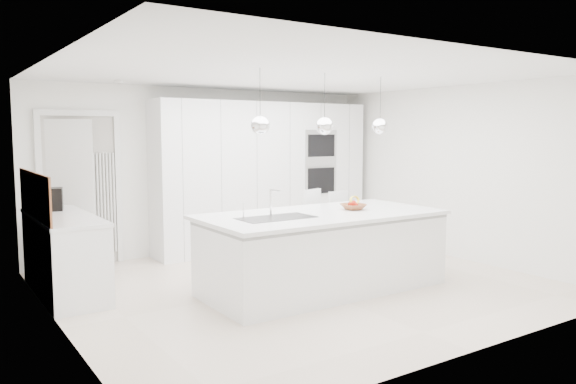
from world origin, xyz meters
TOP-DOWN VIEW (x-y plane):
  - floor at (0.00, 0.00)m, footprint 5.50×5.50m
  - wall_back at (0.00, 2.50)m, footprint 5.50×0.00m
  - wall_left at (-2.75, 0.00)m, footprint 0.00×5.00m
  - ceiling at (0.00, 0.00)m, footprint 5.50×5.50m
  - tall_cabinets at (0.80, 2.20)m, footprint 3.60×0.60m
  - oven_stack at (1.70, 1.89)m, footprint 0.62×0.04m
  - doorway_frame at (-1.95, 2.47)m, footprint 1.11×0.08m
  - hallway_door at (-2.20, 2.42)m, footprint 0.76×0.38m
  - radiator at (-1.63, 2.46)m, footprint 0.32×0.04m
  - left_base_cabinets at (-2.45, 1.20)m, footprint 0.60×1.80m
  - left_worktop at (-2.45, 1.20)m, footprint 0.62×1.82m
  - oak_backsplash at (-2.74, 1.20)m, footprint 0.02×1.80m
  - island_base at (0.10, -0.30)m, footprint 2.80×1.20m
  - island_worktop at (0.10, -0.25)m, footprint 2.84×1.40m
  - island_sink at (-0.55, -0.30)m, footprint 0.84×0.44m
  - island_tap at (-0.50, -0.10)m, footprint 0.02×0.02m
  - pendant_left at (-0.75, -0.30)m, footprint 0.20×0.20m
  - pendant_mid at (0.10, -0.30)m, footprint 0.20×0.20m
  - pendant_right at (0.95, -0.30)m, footprint 0.20×0.20m
  - fruit_bowl at (0.58, -0.26)m, footprint 0.31×0.31m
  - espresso_machine at (-2.43, 1.68)m, footprint 0.22×0.28m
  - bar_stool_left at (0.62, 0.52)m, footprint 0.47×0.56m
  - bar_stool_right at (1.15, 0.63)m, footprint 0.34×0.46m
  - apple_a at (0.57, -0.22)m, footprint 0.07×0.07m
  - apple_b at (0.55, -0.28)m, footprint 0.09×0.09m
  - apple_c at (0.56, -0.31)m, footprint 0.07×0.07m
  - banana_bunch at (0.60, -0.25)m, footprint 0.24×0.17m

SIDE VIEW (x-z plane):
  - floor at x=0.00m, z-range 0.00..0.00m
  - left_base_cabinets at x=-2.45m, z-range 0.00..0.86m
  - island_base at x=0.10m, z-range 0.00..0.86m
  - bar_stool_right at x=1.15m, z-range 0.00..1.00m
  - bar_stool_left at x=0.62m, z-range 0.00..1.06m
  - island_sink at x=-0.55m, z-range 0.73..0.91m
  - radiator at x=-1.63m, z-range 0.15..1.55m
  - left_worktop at x=-2.45m, z-range 0.86..0.90m
  - island_worktop at x=0.10m, z-range 0.86..0.90m
  - fruit_bowl at x=0.58m, z-range 0.90..0.97m
  - apple_c at x=0.56m, z-range 0.93..1.00m
  - apple_a at x=0.57m, z-range 0.93..1.00m
  - apple_b at x=0.55m, z-range 0.93..1.02m
  - hallway_door at x=-2.20m, z-range 0.00..2.00m
  - banana_bunch at x=0.60m, z-range 0.91..1.12m
  - doorway_frame at x=-1.95m, z-range -0.04..2.09m
  - espresso_machine at x=-2.43m, z-range 0.90..1.17m
  - island_tap at x=-0.50m, z-range 0.90..1.20m
  - tall_cabinets at x=0.80m, z-range 0.00..2.30m
  - oak_backsplash at x=-2.74m, z-range 0.90..1.40m
  - wall_back at x=0.00m, z-range -1.50..4.00m
  - wall_left at x=-2.75m, z-range -1.25..3.75m
  - oven_stack at x=1.70m, z-range 0.83..1.88m
  - pendant_left at x=-0.75m, z-range 1.80..2.00m
  - pendant_mid at x=0.10m, z-range 1.80..2.00m
  - pendant_right at x=0.95m, z-range 1.80..2.00m
  - ceiling at x=0.00m, z-range 2.50..2.50m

